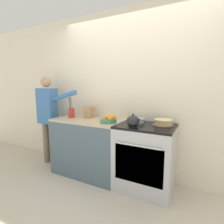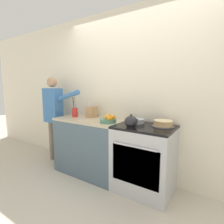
% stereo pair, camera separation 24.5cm
% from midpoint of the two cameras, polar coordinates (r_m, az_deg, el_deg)
% --- Properties ---
extents(ground_plane, '(16.00, 16.00, 0.00)m').
position_cam_midpoint_polar(ground_plane, '(2.60, 3.94, -25.08)').
color(ground_plane, beige).
extents(wall_back, '(8.00, 0.04, 2.60)m').
position_cam_midpoint_polar(wall_back, '(2.72, 10.51, 5.50)').
color(wall_back, silver).
rests_on(wall_back, ground_plane).
extents(counter_cabinet, '(1.13, 0.59, 0.91)m').
position_cam_midpoint_polar(counter_cabinet, '(2.94, -4.67, -10.96)').
color(counter_cabinet, '#4C6070').
rests_on(counter_cabinet, ground_plane).
extents(stove_range, '(0.77, 0.62, 0.91)m').
position_cam_midpoint_polar(stove_range, '(2.52, 13.21, -14.66)').
color(stove_range, '#B7BABF').
rests_on(stove_range, ground_plane).
extents(layer_cake, '(0.30, 0.30, 0.08)m').
position_cam_midpoint_polar(layer_cake, '(2.41, 19.18, -3.62)').
color(layer_cake, '#4C4C51').
rests_on(layer_cake, stove_range).
extents(tea_kettle, '(0.21, 0.17, 0.17)m').
position_cam_midpoint_polar(tea_kettle, '(2.27, 9.36, -3.13)').
color(tea_kettle, '#232328').
rests_on(tea_kettle, stove_range).
extents(mixing_bowl, '(0.25, 0.25, 0.06)m').
position_cam_midpoint_polar(mixing_bowl, '(2.54, 10.67, -2.82)').
color(mixing_bowl, '#B7BABF').
rests_on(mixing_bowl, stove_range).
extents(knife_block, '(0.13, 0.16, 0.26)m').
position_cam_midpoint_polar(knife_block, '(2.93, -4.28, 0.05)').
color(knife_block, tan).
rests_on(knife_block, counter_cabinet).
extents(utensil_crock, '(0.10, 0.10, 0.35)m').
position_cam_midpoint_polar(utensil_crock, '(3.02, -9.84, 0.06)').
color(utensil_crock, red).
rests_on(utensil_crock, counter_cabinet).
extents(fruit_bowl, '(0.24, 0.24, 0.12)m').
position_cam_midpoint_polar(fruit_bowl, '(2.52, 1.66, -2.46)').
color(fruit_bowl, '#4C7F66').
rests_on(fruit_bowl, counter_cabinet).
extents(person_baker, '(0.92, 0.20, 1.59)m').
position_cam_midpoint_polar(person_baker, '(3.41, -16.59, -0.03)').
color(person_baker, '#7A6B5B').
rests_on(person_baker, ground_plane).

